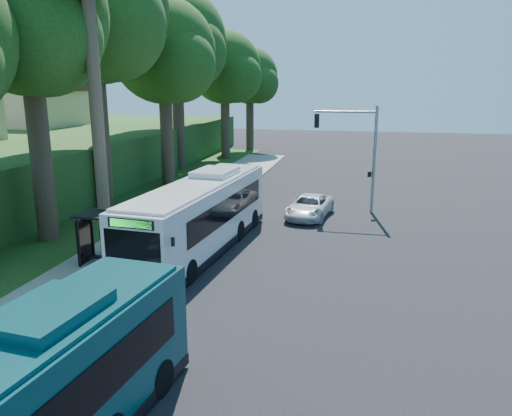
# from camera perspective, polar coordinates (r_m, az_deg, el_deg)

# --- Properties ---
(ground) EXTENTS (140.00, 140.00, 0.00)m
(ground) POSITION_cam_1_polar(r_m,az_deg,el_deg) (24.91, 1.97, -5.57)
(ground) COLOR black
(ground) RESTS_ON ground
(sidewalk) EXTENTS (4.50, 70.00, 0.12)m
(sidewalk) POSITION_cam_1_polar(r_m,az_deg,el_deg) (27.10, -13.43, -4.19)
(sidewalk) COLOR gray
(sidewalk) RESTS_ON ground
(red_curb) EXTENTS (0.25, 30.00, 0.13)m
(red_curb) POSITION_cam_1_polar(r_m,az_deg,el_deg) (22.76, -12.53, -7.67)
(red_curb) COLOR maroon
(red_curb) RESTS_ON ground
(grass_verge) EXTENTS (8.00, 70.00, 0.06)m
(grass_verge) POSITION_cam_1_polar(r_m,az_deg,el_deg) (33.98, -18.47, -0.90)
(grass_verge) COLOR #234719
(grass_verge) RESTS_ON ground
(bus_shelter) EXTENTS (3.20, 1.51, 2.55)m
(bus_shelter) POSITION_cam_1_polar(r_m,az_deg,el_deg) (24.16, -16.48, -2.28)
(bus_shelter) COLOR black
(bus_shelter) RESTS_ON ground
(stop_sign_pole) EXTENTS (0.35, 0.06, 3.17)m
(stop_sign_pole) POSITION_cam_1_polar(r_m,az_deg,el_deg) (21.42, -14.90, -3.47)
(stop_sign_pole) COLOR gray
(stop_sign_pole) RESTS_ON ground
(traffic_signal_pole) EXTENTS (4.10, 0.30, 7.00)m
(traffic_signal_pole) POSITION_cam_1_polar(r_m,az_deg,el_deg) (33.33, 11.68, 6.96)
(traffic_signal_pole) COLOR gray
(traffic_signal_pole) RESTS_ON ground
(hillside_backdrop) EXTENTS (24.00, 60.00, 8.80)m
(hillside_backdrop) POSITION_cam_1_polar(r_m,az_deg,el_deg) (49.24, -26.12, 5.69)
(hillside_backdrop) COLOR #234719
(hillside_backdrop) RESTS_ON ground
(tree_0) EXTENTS (8.40, 8.00, 15.70)m
(tree_0) POSITION_cam_1_polar(r_m,az_deg,el_deg) (28.58, -24.55, 18.55)
(tree_0) COLOR #382B1E
(tree_0) RESTS_ON ground
(tree_1) EXTENTS (10.50, 10.00, 18.26)m
(tree_1) POSITION_cam_1_polar(r_m,az_deg,el_deg) (35.98, -18.12, 20.35)
(tree_1) COLOR #382B1E
(tree_1) RESTS_ON ground
(tree_2) EXTENTS (8.82, 8.40, 15.12)m
(tree_2) POSITION_cam_1_polar(r_m,az_deg,el_deg) (42.32, -10.40, 16.67)
(tree_2) COLOR #382B1E
(tree_2) RESTS_ON ground
(tree_3) EXTENTS (10.08, 9.60, 17.28)m
(tree_3) POSITION_cam_1_polar(r_m,az_deg,el_deg) (50.57, -9.01, 17.96)
(tree_3) COLOR #382B1E
(tree_3) RESTS_ON ground
(tree_4) EXTENTS (8.40, 8.00, 14.14)m
(tree_4) POSITION_cam_1_polar(r_m,az_deg,el_deg) (57.27, -3.52, 15.35)
(tree_4) COLOR #382B1E
(tree_4) RESTS_ON ground
(tree_5) EXTENTS (7.35, 7.00, 12.86)m
(tree_5) POSITION_cam_1_polar(r_m,az_deg,el_deg) (64.76, -0.64, 14.54)
(tree_5) COLOR #382B1E
(tree_5) RESTS_ON ground
(white_bus) EXTENTS (3.85, 13.22, 3.89)m
(white_bus) POSITION_cam_1_polar(r_m,az_deg,el_deg) (25.49, -6.31, -0.73)
(white_bus) COLOR silver
(white_bus) RESTS_ON ground
(pickup) EXTENTS (2.98, 5.30, 1.40)m
(pickup) POSITION_cam_1_polar(r_m,az_deg,el_deg) (32.19, 6.12, 0.18)
(pickup) COLOR silver
(pickup) RESTS_ON ground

